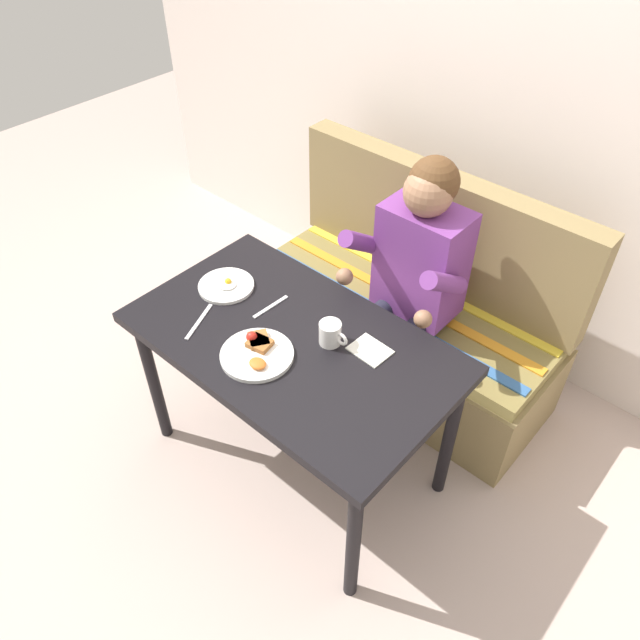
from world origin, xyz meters
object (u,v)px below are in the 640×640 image
at_px(plate_eggs, 226,285).
at_px(napkin, 370,350).
at_px(coffee_mug, 331,333).
at_px(plate_breakfast, 257,352).
at_px(couch, 407,315).
at_px(fork, 271,307).
at_px(table, 293,355).
at_px(knife, 199,322).
at_px(person, 411,272).

bearing_deg(plate_eggs, napkin, 8.79).
bearing_deg(coffee_mug, plate_eggs, -175.63).
height_order(plate_breakfast, plate_eggs, plate_breakfast).
bearing_deg(couch, napkin, -68.60).
relative_size(plate_eggs, fork, 1.29).
xyz_separation_m(table, plate_breakfast, (-0.04, -0.14, 0.10)).
bearing_deg(fork, napkin, 11.63).
relative_size(napkin, fork, 0.81).
xyz_separation_m(coffee_mug, fork, (-0.29, -0.01, -0.04)).
bearing_deg(knife, napkin, 5.10).
height_order(plate_eggs, fork, plate_eggs).
bearing_deg(person, napkin, -72.05).
height_order(couch, napkin, couch).
relative_size(person, coffee_mug, 10.27).
height_order(person, plate_breakfast, person).
bearing_deg(plate_breakfast, couch, 87.71).
distance_m(plate_breakfast, knife, 0.28).
height_order(napkin, fork, napkin).
xyz_separation_m(napkin, fork, (-0.43, -0.07, -0.00)).
distance_m(person, plate_breakfast, 0.74).
distance_m(plate_breakfast, fork, 0.25).
bearing_deg(fork, couch, 78.03).
bearing_deg(fork, plate_breakfast, -52.89).
relative_size(fork, knife, 0.85).
height_order(plate_breakfast, coffee_mug, coffee_mug).
bearing_deg(person, knife, -119.04).
height_order(plate_breakfast, knife, plate_breakfast).
relative_size(table, couch, 0.83).
xyz_separation_m(table, plate_eggs, (-0.40, 0.04, 0.09)).
bearing_deg(plate_breakfast, napkin, 44.59).
bearing_deg(couch, plate_eggs, -118.60).
bearing_deg(plate_eggs, coffee_mug, 4.37).
bearing_deg(fork, person, 64.28).
bearing_deg(plate_breakfast, fork, 124.51).
bearing_deg(person, plate_breakfast, -100.52).
bearing_deg(coffee_mug, person, 91.64).
xyz_separation_m(plate_breakfast, knife, (-0.28, -0.03, -0.01)).
bearing_deg(couch, coffee_mug, -80.58).
distance_m(person, fork, 0.59).
bearing_deg(knife, couch, 47.94).
distance_m(couch, knife, 1.06).
height_order(couch, person, person).
height_order(person, coffee_mug, person).
distance_m(table, couch, 0.83).
xyz_separation_m(person, coffee_mug, (0.01, -0.51, 0.04)).
bearing_deg(plate_breakfast, table, 75.40).
bearing_deg(fork, table, -18.96).
bearing_deg(table, fork, 158.45).
distance_m(table, person, 0.61).
xyz_separation_m(table, knife, (-0.32, -0.16, 0.08)).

